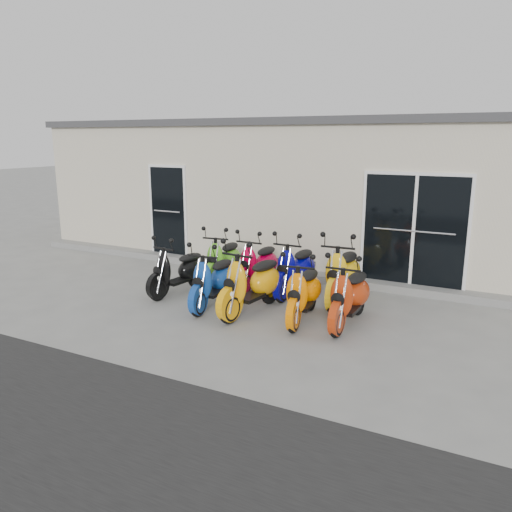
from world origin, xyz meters
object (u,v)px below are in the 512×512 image
Objects in this scene: scooter_front_orange_b at (304,284)px; scooter_back_red at (258,258)px; scooter_front_blue at (213,273)px; scooter_front_orange_a at (252,275)px; scooter_front_red at (350,287)px; scooter_front_black at (178,264)px; scooter_back_yellow at (343,266)px; scooter_back_green at (223,254)px; scooter_back_blue at (296,262)px.

scooter_back_red is (-1.48, 1.28, 0.01)m from scooter_front_orange_b.
scooter_front_blue is 1.00× the size of scooter_front_orange_b.
scooter_front_orange_a is 1.08× the size of scooter_front_red.
scooter_front_blue is at bearing -10.54° from scooter_front_black.
scooter_front_red reaches higher than scooter_back_red.
scooter_back_green is at bearing 174.84° from scooter_back_yellow.
scooter_front_orange_b is 1.42m from scooter_back_blue.
scooter_front_orange_a is at bearing -137.08° from scooter_back_yellow.
scooter_front_black is 0.94× the size of scooter_front_red.
scooter_front_black is at bearing -119.25° from scooter_back_green.
scooter_front_black is at bearing -165.76° from scooter_back_yellow.
scooter_front_orange_b is (1.68, 0.07, -0.00)m from scooter_front_blue.
scooter_front_black is at bearing -139.12° from scooter_back_red.
scooter_front_blue is 0.96× the size of scooter_back_blue.
scooter_front_orange_b is 0.90× the size of scooter_back_yellow.
scooter_back_green is 0.91× the size of scooter_back_yellow.
scooter_front_orange_b is at bearing 2.34° from scooter_front_black.
scooter_front_red reaches higher than scooter_back_green.
scooter_back_red is at bearing 173.84° from scooter_back_yellow.
scooter_back_green is at bearing 160.08° from scooter_front_red.
scooter_back_yellow reaches higher than scooter_front_orange_b.
scooter_back_blue is (0.25, 1.31, -0.04)m from scooter_front_orange_a.
scooter_back_green is 0.97× the size of scooter_back_blue.
scooter_back_yellow reaches higher than scooter_front_black.
scooter_back_yellow reaches higher than scooter_front_orange_a.
scooter_front_orange_a is at bearing -2.30° from scooter_front_black.
scooter_front_orange_a reaches higher than scooter_front_blue.
scooter_back_red is at bearing 119.92° from scooter_front_orange_a.
scooter_front_blue is 2.42m from scooter_front_red.
scooter_front_orange_b is at bearing 10.67° from scooter_front_orange_a.
scooter_front_red is at bearing 3.52° from scooter_front_orange_b.
scooter_front_blue is at bearing -171.49° from scooter_front_orange_a.
scooter_front_orange_a is 1.34m from scooter_back_blue.
scooter_front_orange_a is 0.92m from scooter_front_orange_b.
scooter_back_red is at bearing 48.36° from scooter_front_black.
scooter_front_blue is 0.76m from scooter_front_orange_a.
scooter_back_yellow is (1.20, 1.25, 0.01)m from scooter_front_orange_a.
scooter_front_red is (0.73, 0.13, 0.01)m from scooter_front_orange_b.
scooter_front_orange_b is at bearing -106.43° from scooter_back_yellow.
scooter_back_red is at bearing 76.65° from scooter_front_blue.
scooter_front_orange_b is (0.92, 0.06, -0.06)m from scooter_front_orange_a.
scooter_front_orange_b is 2.61m from scooter_back_green.
scooter_front_blue is 0.90× the size of scooter_back_yellow.
scooter_front_orange_a reaches higher than scooter_back_blue.
scooter_front_red is 1.01× the size of scooter_back_green.
scooter_front_blue is 0.91× the size of scooter_front_orange_a.
scooter_back_blue is at bearing 111.05° from scooter_front_orange_b.
scooter_front_black is 3.10m from scooter_back_yellow.
scooter_back_red is at bearing 153.45° from scooter_front_red.
scooter_back_green is (0.40, 1.02, 0.04)m from scooter_front_black.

